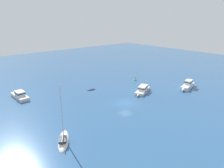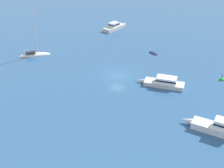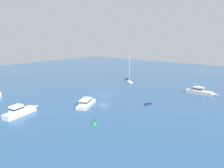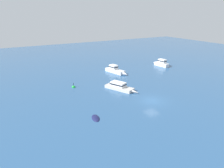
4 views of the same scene
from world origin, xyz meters
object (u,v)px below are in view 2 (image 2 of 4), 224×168
object	(u,v)px
launch	(164,82)
sloop	(34,55)
cabin_cruiser	(115,27)
channel_buoy	(222,80)
powerboat	(216,127)
dinghy	(153,54)

from	to	relation	value
launch	sloop	world-z (taller)	sloop
cabin_cruiser	sloop	size ratio (longest dim) A/B	0.84
sloop	channel_buoy	size ratio (longest dim) A/B	6.58
sloop	channel_buoy	bearing A→B (deg)	-32.08
powerboat	launch	world-z (taller)	powerboat
powerboat	launch	size ratio (longest dim) A/B	1.01
dinghy	cabin_cruiser	bearing A→B (deg)	-8.43
dinghy	cabin_cruiser	distance (m)	17.08
launch	cabin_cruiser	bearing A→B (deg)	-57.23
cabin_cruiser	sloop	world-z (taller)	sloop
launch	sloop	distance (m)	26.59
dinghy	launch	xyz separation A→B (m)	(-8.91, 9.79, 0.65)
sloop	channel_buoy	xyz separation A→B (m)	(-31.75, -14.94, -0.14)
cabin_cruiser	dinghy	bearing A→B (deg)	-113.76
powerboat	sloop	xyz separation A→B (m)	(37.15, 1.11, -0.60)
cabin_cruiser	powerboat	xyz separation A→B (m)	(-36.26, 21.69, 0.08)
powerboat	dinghy	bearing A→B (deg)	-50.07
dinghy	cabin_cruiser	size ratio (longest dim) A/B	0.33
launch	channel_buoy	bearing A→B (deg)	-151.06
cabin_cruiser	channel_buoy	bearing A→B (deg)	-106.71
powerboat	sloop	size ratio (longest dim) A/B	0.82
powerboat	launch	xyz separation A→B (m)	(11.45, -5.69, -0.10)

